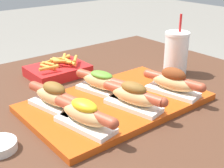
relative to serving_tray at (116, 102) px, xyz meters
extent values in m
cube|color=#CC4C14|center=(0.00, 0.00, 0.00)|extent=(0.50, 0.31, 0.02)
cube|color=white|center=(-0.15, -0.07, 0.02)|extent=(0.09, 0.16, 0.01)
ellipsoid|color=tan|center=(-0.15, -0.07, 0.04)|extent=(0.07, 0.14, 0.04)
cylinder|color=#AD472D|center=(-0.15, -0.07, 0.05)|extent=(0.06, 0.17, 0.03)
sphere|color=#AD472D|center=(-0.14, -0.15, 0.05)|extent=(0.03, 0.03, 0.03)
sphere|color=#AD472D|center=(-0.17, 0.02, 0.05)|extent=(0.03, 0.03, 0.03)
ellipsoid|color=yellow|center=(-0.15, -0.07, 0.06)|extent=(0.05, 0.08, 0.03)
cube|color=white|center=(0.00, -0.07, 0.02)|extent=(0.09, 0.16, 0.01)
ellipsoid|color=tan|center=(0.00, -0.07, 0.04)|extent=(0.08, 0.14, 0.04)
cylinder|color=#AD472D|center=(0.00, -0.07, 0.05)|extent=(0.06, 0.17, 0.03)
sphere|color=#AD472D|center=(0.02, -0.15, 0.05)|extent=(0.03, 0.03, 0.03)
sphere|color=#AD472D|center=(-0.02, 0.02, 0.05)|extent=(0.03, 0.03, 0.03)
ellipsoid|color=brown|center=(0.00, -0.07, 0.07)|extent=(0.05, 0.08, 0.03)
cube|color=white|center=(0.15, -0.07, 0.02)|extent=(0.09, 0.16, 0.01)
ellipsoid|color=tan|center=(0.15, -0.07, 0.04)|extent=(0.08, 0.14, 0.04)
cylinder|color=#AD472D|center=(0.15, -0.07, 0.05)|extent=(0.06, 0.17, 0.03)
sphere|color=#AD472D|center=(0.17, -0.15, 0.05)|extent=(0.03, 0.03, 0.03)
sphere|color=#AD472D|center=(0.13, 0.01, 0.05)|extent=(0.03, 0.03, 0.03)
ellipsoid|color=brown|center=(0.15, -0.07, 0.07)|extent=(0.06, 0.08, 0.04)
cube|color=white|center=(-0.16, 0.06, 0.02)|extent=(0.09, 0.16, 0.01)
ellipsoid|color=tan|center=(-0.16, 0.06, 0.04)|extent=(0.07, 0.14, 0.04)
cylinder|color=#AD472D|center=(-0.16, 0.06, 0.05)|extent=(0.06, 0.17, 0.03)
sphere|color=#AD472D|center=(-0.14, -0.02, 0.05)|extent=(0.03, 0.03, 0.03)
sphere|color=#AD472D|center=(-0.18, 0.14, 0.05)|extent=(0.03, 0.03, 0.03)
ellipsoid|color=brown|center=(-0.16, 0.06, 0.07)|extent=(0.05, 0.08, 0.03)
cube|color=white|center=(0.00, 0.06, 0.02)|extent=(0.10, 0.16, 0.01)
ellipsoid|color=tan|center=(0.00, 0.06, 0.04)|extent=(0.08, 0.14, 0.04)
cylinder|color=#AD472D|center=(0.00, 0.06, 0.05)|extent=(0.07, 0.17, 0.03)
sphere|color=#AD472D|center=(0.02, -0.02, 0.05)|extent=(0.03, 0.03, 0.03)
sphere|color=#AD472D|center=(-0.02, 0.14, 0.05)|extent=(0.03, 0.03, 0.03)
ellipsoid|color=#5B992D|center=(0.00, 0.06, 0.06)|extent=(0.06, 0.08, 0.02)
cylinder|color=white|center=(0.32, 0.06, 0.06)|extent=(0.08, 0.08, 0.14)
cylinder|color=white|center=(0.32, 0.06, 0.13)|extent=(0.08, 0.08, 0.01)
cylinder|color=red|center=(0.33, 0.06, 0.17)|extent=(0.01, 0.01, 0.06)
cube|color=red|center=(-0.01, 0.31, 0.01)|extent=(0.20, 0.15, 0.03)
cylinder|color=gold|center=(0.03, 0.33, 0.04)|extent=(0.05, 0.06, 0.01)
cylinder|color=gold|center=(-0.03, 0.32, 0.03)|extent=(0.04, 0.06, 0.01)
cylinder|color=gold|center=(0.02, 0.28, 0.04)|extent=(0.01, 0.08, 0.01)
cylinder|color=gold|center=(0.02, 0.33, 0.04)|extent=(0.08, 0.01, 0.01)
cylinder|color=gold|center=(-0.02, 0.34, 0.03)|extent=(0.08, 0.02, 0.01)
cylinder|color=gold|center=(0.00, 0.30, 0.04)|extent=(0.05, 0.08, 0.01)
cylinder|color=gold|center=(0.00, 0.29, 0.05)|extent=(0.05, 0.04, 0.01)
cylinder|color=gold|center=(0.05, 0.28, 0.04)|extent=(0.05, 0.06, 0.01)
cylinder|color=gold|center=(-0.07, 0.27, 0.04)|extent=(0.07, 0.02, 0.01)
cylinder|color=gold|center=(0.02, 0.33, 0.03)|extent=(0.04, 0.09, 0.01)
cylinder|color=gold|center=(-0.05, 0.30, 0.03)|extent=(0.03, 0.06, 0.01)
cylinder|color=gold|center=(0.03, 0.31, 0.03)|extent=(0.05, 0.07, 0.01)
cylinder|color=gold|center=(0.03, 0.34, 0.04)|extent=(0.08, 0.04, 0.01)
camera|label=1|loc=(-0.50, -0.60, 0.39)|focal=50.00mm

